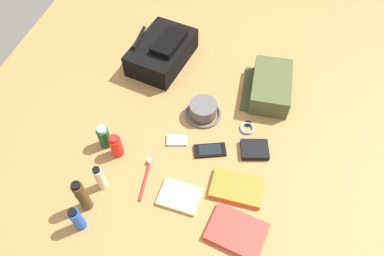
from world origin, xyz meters
TOP-DOWN VIEW (x-y plane):
  - ground_plane at (0.00, 0.00)m, footprint 2.64×2.02m
  - backpack at (0.39, 0.25)m, footprint 0.38×0.29m
  - toiletry_pouch at (0.31, -0.28)m, footprint 0.29×0.22m
  - bucket_hat at (0.11, -0.02)m, footprint 0.16×0.16m
  - deodorant_spray at (-0.48, 0.28)m, footprint 0.04×0.04m
  - cologne_bottle at (-0.41, 0.29)m, footprint 0.04×0.04m
  - lotion_bottle at (-0.32, 0.27)m, footprint 0.03×0.03m
  - sunscreen_spray at (-0.17, 0.27)m, footprint 0.05×0.05m
  - shampoo_bottle at (-0.14, 0.33)m, footprint 0.05×0.05m
  - paperback_novel at (-0.37, -0.26)m, footprint 0.18×0.22m
  - travel_guidebook at (-0.21, -0.23)m, footprint 0.12×0.19m
  - cell_phone at (-0.07, -0.09)m, footprint 0.10×0.14m
  - media_player at (-0.05, 0.05)m, footprint 0.07×0.09m
  - wristwatch at (0.08, -0.22)m, footprint 0.07×0.06m
  - toothbrush at (-0.24, 0.12)m, footprint 0.18×0.03m
  - wallet at (-0.02, -0.27)m, footprint 0.11×0.13m
  - notepad at (-0.29, -0.03)m, footprint 0.12×0.16m

SIDE VIEW (x-z plane):
  - ground_plane at x=0.00m, z-range -0.02..0.00m
  - media_player at x=-0.05m, z-range 0.00..0.01m
  - wristwatch at x=0.08m, z-range 0.00..0.01m
  - cell_phone at x=-0.07m, z-range 0.00..0.01m
  - toothbrush at x=-0.24m, z-range 0.00..0.02m
  - notepad at x=-0.29m, z-range 0.00..0.02m
  - paperback_novel at x=-0.37m, z-range 0.00..0.02m
  - travel_guidebook at x=-0.21m, z-range 0.00..0.02m
  - wallet at x=-0.02m, z-range 0.00..0.02m
  - bucket_hat at x=0.11m, z-range 0.00..0.06m
  - toiletry_pouch at x=0.31m, z-range 0.00..0.09m
  - shampoo_bottle at x=-0.14m, z-range 0.00..0.11m
  - sunscreen_spray at x=-0.17m, z-range 0.00..0.11m
  - backpack at x=0.39m, z-range -0.01..0.13m
  - deodorant_spray at x=-0.48m, z-range 0.00..0.13m
  - lotion_bottle at x=-0.32m, z-range 0.00..0.13m
  - cologne_bottle at x=-0.41m, z-range 0.00..0.17m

